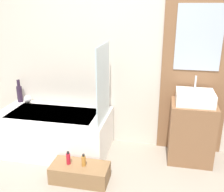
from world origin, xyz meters
TOP-DOWN VIEW (x-y plane):
  - wall_tiled_back at (0.00, 1.58)m, footprint 4.20×0.06m
  - wall_wood_accent at (0.93, 1.53)m, footprint 0.83×0.04m
  - bathtub at (-0.83, 1.14)m, footprint 1.45×0.78m
  - glass_shower_screen at (-0.14, 1.07)m, footprint 0.01×0.61m
  - wooden_step_bench at (-0.29, 0.57)m, footprint 0.64×0.30m
  - vanity_cabinet at (0.93, 1.28)m, footprint 0.53×0.46m
  - sink at (0.93, 1.28)m, footprint 0.44×0.38m
  - vase_tall_dark at (-1.46, 1.44)m, footprint 0.08×0.08m
  - vase_round_light at (-1.34, 1.42)m, footprint 0.11×0.11m
  - bottle_soap_primary at (-0.42, 0.57)m, footprint 0.05×0.05m
  - bottle_soap_secondary at (-0.24, 0.57)m, footprint 0.05×0.05m

SIDE VIEW (x-z plane):
  - wooden_step_bench at x=-0.29m, z-range 0.00..0.20m
  - bottle_soap_secondary at x=-0.24m, z-range 0.19..0.33m
  - bottle_soap_primary at x=-0.42m, z-range 0.19..0.34m
  - bathtub at x=-0.83m, z-range 0.00..0.54m
  - vanity_cabinet at x=0.93m, z-range 0.00..0.76m
  - vase_round_light at x=-1.34m, z-range 0.54..0.65m
  - vase_tall_dark at x=-1.46m, z-range 0.51..0.83m
  - sink at x=0.93m, z-range 0.67..0.99m
  - glass_shower_screen at x=-0.14m, z-range 0.54..1.45m
  - wall_tiled_back at x=0.00m, z-range 0.00..2.60m
  - wall_wood_accent at x=0.93m, z-range 0.01..2.61m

